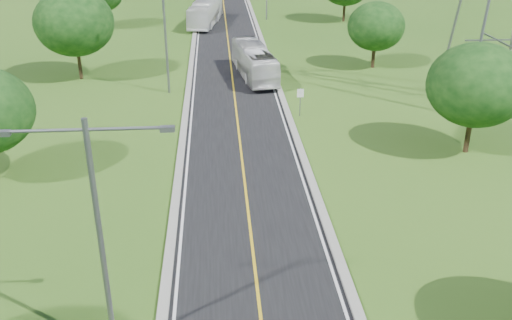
{
  "coord_description": "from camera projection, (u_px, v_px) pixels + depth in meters",
  "views": [
    {
      "loc": [
        -1.61,
        -5.95,
        16.71
      ],
      "look_at": [
        0.51,
        23.28,
        3.0
      ],
      "focal_mm": 40.0,
      "sensor_mm": 36.0,
      "label": 1
    }
  ],
  "objects": [
    {
      "name": "ground",
      "position": [
        229.0,
        51.0,
        66.76
      ],
      "size": [
        260.0,
        260.0,
        0.0
      ],
      "primitive_type": "plane",
      "color": "#2B5417",
      "rests_on": "ground"
    },
    {
      "name": "tree_lc",
      "position": [
        74.0,
        22.0,
        54.39
      ],
      "size": [
        7.56,
        7.56,
        8.79
      ],
      "color": "black",
      "rests_on": "ground"
    },
    {
      "name": "road",
      "position": [
        228.0,
        39.0,
        72.17
      ],
      "size": [
        8.0,
        150.0,
        0.06
      ],
      "primitive_type": "cube",
      "color": "black",
      "rests_on": "ground"
    },
    {
      "name": "streetlight_near_left",
      "position": [
        98.0,
        224.0,
        20.49
      ],
      "size": [
        5.9,
        0.25,
        10.0
      ],
      "color": "slate",
      "rests_on": "ground"
    },
    {
      "name": "tree_rc",
      "position": [
        376.0,
        26.0,
        58.68
      ],
      "size": [
        5.88,
        5.88,
        6.84
      ],
      "color": "black",
      "rests_on": "ground"
    },
    {
      "name": "speed_limit_sign",
      "position": [
        300.0,
        98.0,
        46.54
      ],
      "size": [
        0.55,
        0.09,
        2.4
      ],
      "color": "slate",
      "rests_on": "ground"
    },
    {
      "name": "curb_right",
      "position": [
        261.0,
        38.0,
        72.42
      ],
      "size": [
        0.5,
        150.0,
        0.22
      ],
      "primitive_type": "cube",
      "color": "gray",
      "rests_on": "ground"
    },
    {
      "name": "streetlight_mid_left",
      "position": [
        165.0,
        28.0,
        50.3
      ],
      "size": [
        5.9,
        0.25,
        10.0
      ],
      "color": "slate",
      "rests_on": "ground"
    },
    {
      "name": "curb_left",
      "position": [
        194.0,
        39.0,
        71.86
      ],
      "size": [
        0.5,
        150.0,
        0.22
      ],
      "primitive_type": "cube",
      "color": "gray",
      "rests_on": "ground"
    },
    {
      "name": "bus_inbound",
      "position": [
        205.0,
        12.0,
        79.21
      ],
      "size": [
        4.91,
        12.55,
        3.41
      ],
      "primitive_type": "imported",
      "rotation": [
        0.0,
        0.0,
        -0.17
      ],
      "color": "white",
      "rests_on": "road"
    },
    {
      "name": "tree_rb",
      "position": [
        477.0,
        85.0,
        38.61
      ],
      "size": [
        6.72,
        6.72,
        7.82
      ],
      "color": "black",
      "rests_on": "ground"
    },
    {
      "name": "bus_outbound",
      "position": [
        254.0,
        62.0,
        56.47
      ],
      "size": [
        4.12,
        11.47,
        3.13
      ],
      "primitive_type": "imported",
      "rotation": [
        0.0,
        0.0,
        3.28
      ],
      "color": "silver",
      "rests_on": "road"
    }
  ]
}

